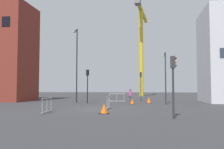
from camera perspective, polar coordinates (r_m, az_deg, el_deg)
The scene contains 15 objects.
ground at distance 20.25m, azimuth -3.49°, elevation -8.31°, with size 160.00×160.00×0.00m, color #333335.
brick_building at distance 36.95m, azimuth -24.85°, elevation 4.68°, with size 8.34×6.11×13.38m.
construction_crane at distance 54.53m, azimuth 7.01°, elevation 9.04°, with size 2.56×15.86×20.02m.
streetlamp_tall at distance 30.34m, azimuth -8.48°, elevation 3.39°, with size 1.04×1.40×9.24m.
streetlamp_short at distance 27.03m, azimuth 12.62°, elevation 0.52°, with size 0.44×2.13×5.72m.
traffic_light_near at distance 33.71m, azimuth 6.90°, elevation -1.69°, with size 0.29×0.39×4.01m.
traffic_light_crosswalk at distance 14.43m, azimuth 14.40°, elevation -0.40°, with size 0.39×0.29×3.66m.
traffic_light_median at distance 28.31m, azimuth -5.86°, elevation -1.47°, with size 0.35×0.39×3.96m.
pedestrian_walking at distance 29.77m, azimuth 4.39°, elevation -4.80°, with size 0.34×0.34×1.69m.
safety_barrier_right_run at distance 20.30m, azimuth -0.96°, elevation -6.72°, with size 0.17×1.83×1.08m.
safety_barrier_rear at distance 31.04m, azimuth 1.14°, elevation -5.51°, with size 2.12×0.09×1.08m.
safety_barrier_front at distance 17.95m, azimuth -15.29°, elevation -7.05°, with size 0.36×2.34×1.08m.
traffic_cone_striped at distance 16.81m, azimuth -1.91°, elevation -8.23°, with size 0.69×0.69×0.70m.
traffic_cone_orange at distance 28.88m, azimuth 8.81°, elevation -6.12°, with size 0.68×0.68×0.69m.
traffic_cone_by_barrier at distance 26.78m, azimuth 4.85°, elevation -6.46°, with size 0.61×0.61×0.61m.
Camera 1 is at (4.30, -19.70, 1.79)m, focal length 38.25 mm.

